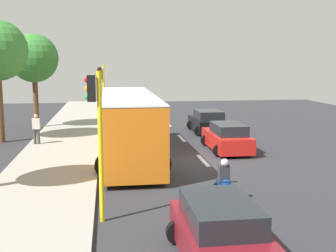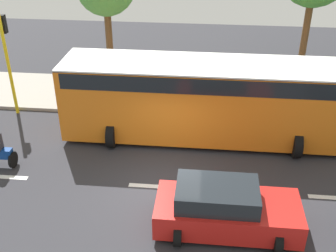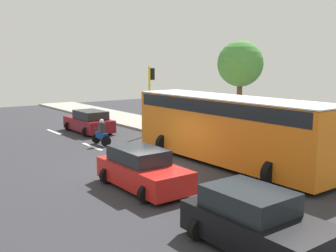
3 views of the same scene
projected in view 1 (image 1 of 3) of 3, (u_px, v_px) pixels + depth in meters
name	position (u px, v px, depth m)	size (l,w,h in m)	color
ground_plane	(203.00, 162.00, 20.41)	(40.00, 60.00, 0.10)	#2D2D33
sidewalk	(55.00, 164.00, 19.41)	(4.00, 60.00, 0.15)	#9E998E
lane_stripe_far_north	(168.00, 124.00, 32.14)	(0.20, 2.40, 0.01)	white
lane_stripe_north	(182.00, 138.00, 26.27)	(0.20, 2.40, 0.01)	white
lane_stripe_mid	(203.00, 160.00, 20.40)	(0.20, 2.40, 0.01)	white
lane_stripe_south	(242.00, 201.00, 14.53)	(0.20, 2.40, 0.01)	white
car_maroon	(223.00, 238.00, 9.81)	(2.28, 4.41, 1.52)	maroon
car_black	(208.00, 122.00, 28.30)	(2.35, 3.89, 1.52)	black
car_red	(227.00, 138.00, 22.50)	(2.21, 4.21, 1.52)	red
city_bus	(128.00, 121.00, 20.82)	(3.20, 11.00, 3.16)	orange
motorcycle	(225.00, 185.00, 14.22)	(0.60, 1.30, 1.53)	black
pedestrian_near_signal	(36.00, 128.00, 23.62)	(0.40, 0.24, 1.69)	#3F3F3F
traffic_light_corner	(102.00, 90.00, 26.75)	(0.49, 0.24, 4.50)	yellow
traffic_light_midblock	(97.00, 125.00, 12.25)	(0.49, 0.24, 4.50)	yellow
street_tree_south	(34.00, 59.00, 29.15)	(3.36, 3.36, 6.65)	brown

